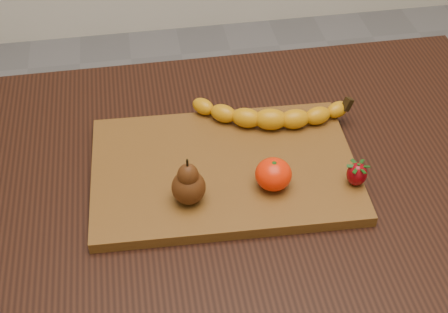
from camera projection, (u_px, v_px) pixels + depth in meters
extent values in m
cube|color=black|center=(261.00, 173.00, 1.11)|extent=(1.00, 0.70, 0.04)
cylinder|color=black|center=(50.00, 221.00, 1.53)|extent=(0.05, 0.05, 0.72)
cylinder|color=black|center=(399.00, 179.00, 1.64)|extent=(0.05, 0.05, 0.72)
cube|color=brown|center=(224.00, 169.00, 1.07)|extent=(0.46, 0.32, 0.02)
ellipsoid|color=#F72502|center=(273.00, 174.00, 1.01)|extent=(0.07, 0.07, 0.05)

